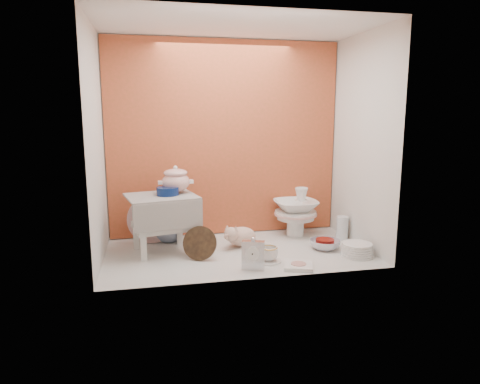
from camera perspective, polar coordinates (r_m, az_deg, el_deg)
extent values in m
plane|color=silver|center=(3.03, -0.29, -7.91)|extent=(1.80, 1.80, 0.00)
cube|color=#C44F31|center=(3.37, -2.04, 6.97)|extent=(1.80, 0.06, 1.50)
cube|color=silver|center=(2.84, -18.47, 5.77)|extent=(0.06, 1.00, 1.50)
cube|color=silver|center=(3.19, 15.83, 6.38)|extent=(0.06, 1.00, 1.50)
cube|color=white|center=(2.93, -0.32, 21.18)|extent=(1.80, 1.00, 0.06)
cylinder|color=#0B1D52|center=(2.99, -9.51, 0.12)|extent=(0.20, 0.20, 0.06)
imported|color=silver|center=(3.30, -9.36, -4.32)|extent=(0.30, 0.30, 0.24)
cube|color=silver|center=(2.68, 1.76, -8.14)|extent=(0.15, 0.10, 0.20)
ellipsoid|color=#D3AA95|center=(3.12, 0.21, -5.85)|extent=(0.28, 0.21, 0.16)
cylinder|color=white|center=(2.84, 3.80, -9.08)|extent=(0.17, 0.17, 0.01)
imported|color=white|center=(2.83, 3.81, -8.09)|extent=(0.15, 0.15, 0.09)
cube|color=white|center=(2.76, 7.73, -9.61)|extent=(0.22, 0.22, 0.02)
cylinder|color=white|center=(3.04, 15.17, -7.33)|extent=(0.28, 0.28, 0.09)
imported|color=silver|center=(3.14, 11.12, -6.79)|extent=(0.25, 0.25, 0.07)
cylinder|color=silver|center=(3.39, 13.32, -4.64)|extent=(0.10, 0.10, 0.18)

